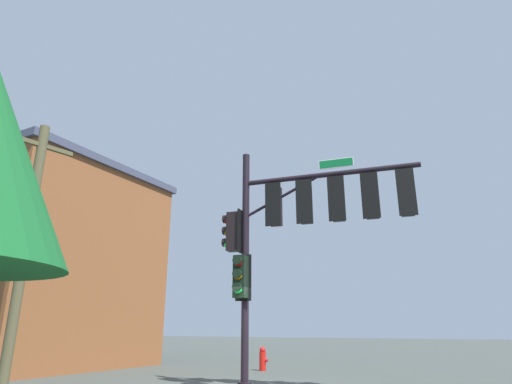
{
  "coord_description": "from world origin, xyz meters",
  "views": [
    {
      "loc": [
        5.77,
        -10.15,
        1.49
      ],
      "look_at": [
        0.36,
        -0.06,
        5.16
      ],
      "focal_mm": 29.92,
      "sensor_mm": 36.0,
      "label": 1
    }
  ],
  "objects_px": {
    "fire_hydrant": "(263,359)",
    "brick_building": "(26,268)",
    "utility_pole": "(26,242)",
    "signal_pole_assembly": "(299,222)"
  },
  "relations": [
    {
      "from": "utility_pole",
      "to": "fire_hydrant",
      "type": "height_order",
      "value": "utility_pole"
    },
    {
      "from": "fire_hydrant",
      "to": "brick_building",
      "type": "xyz_separation_m",
      "value": [
        -9.91,
        -3.28,
        3.6
      ]
    },
    {
      "from": "fire_hydrant",
      "to": "brick_building",
      "type": "distance_m",
      "value": 11.04
    },
    {
      "from": "utility_pole",
      "to": "fire_hydrant",
      "type": "relative_size",
      "value": 8.58
    },
    {
      "from": "signal_pole_assembly",
      "to": "fire_hydrant",
      "type": "distance_m",
      "value": 6.95
    },
    {
      "from": "signal_pole_assembly",
      "to": "fire_hydrant",
      "type": "height_order",
      "value": "signal_pole_assembly"
    },
    {
      "from": "utility_pole",
      "to": "brick_building",
      "type": "relative_size",
      "value": 0.72
    },
    {
      "from": "fire_hydrant",
      "to": "brick_building",
      "type": "height_order",
      "value": "brick_building"
    },
    {
      "from": "signal_pole_assembly",
      "to": "fire_hydrant",
      "type": "bearing_deg",
      "value": 127.24
    },
    {
      "from": "utility_pole",
      "to": "fire_hydrant",
      "type": "bearing_deg",
      "value": 69.3
    }
  ]
}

